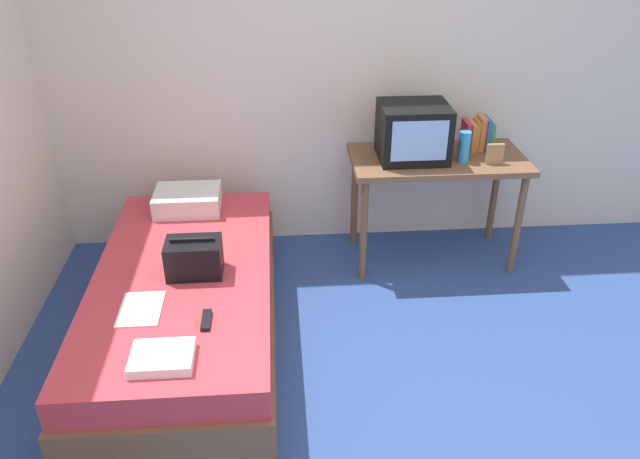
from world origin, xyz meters
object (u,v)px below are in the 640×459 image
desk (437,171)px  pillow (188,200)px  book_row (477,134)px  tv (413,132)px  water_bottle (464,147)px  remote_dark (206,320)px  magazine (141,309)px  bed (187,306)px  picture_frame (495,154)px  handbag (194,257)px  folded_towel (162,358)px

desk → pillow: desk is taller
pillow → book_row: bearing=5.1°
desk → tv: 0.34m
water_bottle → pillow: 1.83m
remote_dark → desk: bearing=41.5°
book_row → magazine: book_row is taller
bed → pillow: pillow is taller
bed → pillow: bearing=93.5°
picture_frame → remote_dark: (-1.77, -1.14, -0.35)m
remote_dark → tv: bearing=45.3°
handbag → pillow: bearing=99.2°
book_row → water_bottle: bearing=-126.4°
water_bottle → remote_dark: size_ratio=1.30×
folded_towel → picture_frame: bearing=36.0°
pillow → remote_dark: bearing=-79.7°
desk → handbag: (-1.54, -0.83, -0.09)m
tv → magazine: (-1.60, -1.15, -0.47)m
desk → book_row: size_ratio=4.98×
tv → pillow: bearing=-177.9°
bed → handbag: (0.08, -0.03, 0.34)m
bed → folded_towel: 0.79m
pillow → magazine: pillow is taller
magazine → folded_towel: bearing=-67.3°
remote_dark → picture_frame: bearing=32.7°
desk → water_bottle: (0.14, -0.09, 0.20)m
folded_towel → bed: bearing=90.3°
water_bottle → book_row: book_row is taller
tv → remote_dark: (-1.26, -1.27, -0.47)m
magazine → bed: bearing=64.3°
tv → book_row: 0.49m
magazine → remote_dark: 0.36m
folded_towel → book_row: bearing=41.3°
bed → water_bottle: water_bottle is taller
picture_frame → handbag: (-1.87, -0.69, -0.26)m
pillow → folded_towel: size_ratio=1.51×
handbag → remote_dark: bearing=-77.8°
handbag → magazine: handbag is taller
bed → tv: bearing=29.3°
magazine → book_row: bearing=31.5°
remote_dark → folded_towel: size_ratio=0.56×
water_bottle → pillow: (-1.80, 0.03, -0.33)m
tv → picture_frame: size_ratio=3.27×
book_row → pillow: (-1.95, -0.17, -0.34)m
tv → folded_towel: size_ratio=1.57×
tv → bed: bearing=-150.7°
water_bottle → pillow: bearing=179.1°
water_bottle → magazine: water_bottle is taller
bed → remote_dark: 0.56m
picture_frame → folded_towel: 2.43m
remote_dark → bed: bearing=110.5°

